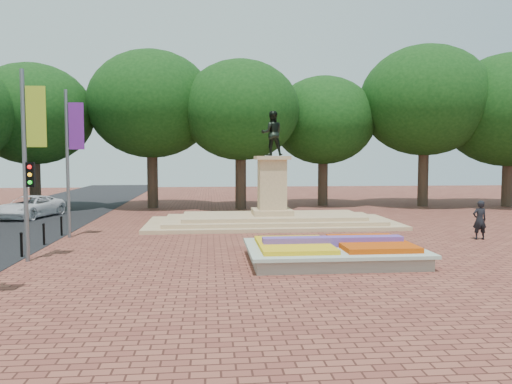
{
  "coord_description": "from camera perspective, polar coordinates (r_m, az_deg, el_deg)",
  "views": [
    {
      "loc": [
        -3.52,
        -19.84,
        3.83
      ],
      "look_at": [
        -1.33,
        3.41,
        2.2
      ],
      "focal_mm": 35.0,
      "sensor_mm": 36.0,
      "label": 1
    }
  ],
  "objects": [
    {
      "name": "ground",
      "position": [
        20.51,
        4.64,
        -6.78
      ],
      "size": [
        90.0,
        90.0,
        0.0
      ],
      "primitive_type": "plane",
      "color": "brown",
      "rests_on": "ground"
    },
    {
      "name": "flower_bed",
      "position": [
        18.73,
        8.84,
        -6.68
      ],
      "size": [
        6.3,
        4.3,
        0.91
      ],
      "color": "gray",
      "rests_on": "ground"
    },
    {
      "name": "monument",
      "position": [
        28.22,
        1.83,
        -2.0
      ],
      "size": [
        14.0,
        6.0,
        6.4
      ],
      "color": "tan",
      "rests_on": "ground"
    },
    {
      "name": "tree_row_back",
      "position": [
        38.4,
        3.45,
        8.23
      ],
      "size": [
        44.8,
        8.8,
        10.43
      ],
      "color": "#35281D",
      "rests_on": "ground"
    },
    {
      "name": "banner_poles",
      "position": [
        19.66,
        -24.9,
        3.75
      ],
      "size": [
        0.88,
        11.17,
        7.0
      ],
      "color": "slate",
      "rests_on": "ground"
    },
    {
      "name": "bollard_row",
      "position": [
        19.97,
        -26.5,
        -5.96
      ],
      "size": [
        0.12,
        13.12,
        0.98
      ],
      "color": "black",
      "rests_on": "ground"
    },
    {
      "name": "van",
      "position": [
        34.61,
        -24.43,
        -1.56
      ],
      "size": [
        3.49,
        5.45,
        1.4
      ],
      "primitive_type": "imported",
      "rotation": [
        0.0,
        0.0,
        -0.25
      ],
      "color": "white",
      "rests_on": "ground"
    },
    {
      "name": "pedestrian",
      "position": [
        25.44,
        24.19,
        -2.94
      ],
      "size": [
        0.67,
        0.45,
        1.83
      ],
      "primitive_type": "imported",
      "rotation": [
        0.0,
        0.0,
        3.13
      ],
      "color": "black",
      "rests_on": "ground"
    }
  ]
}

